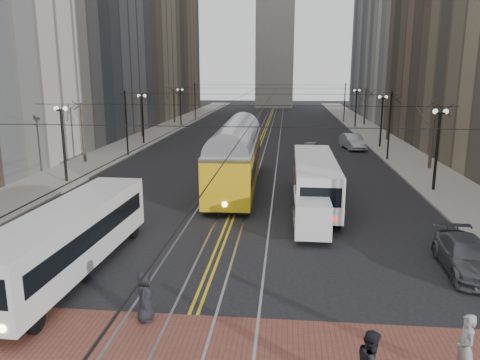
% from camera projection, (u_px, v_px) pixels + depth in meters
% --- Properties ---
extents(ground, '(260.00, 260.00, 0.00)m').
position_uv_depth(ground, '(198.00, 302.00, 17.38)').
color(ground, black).
rests_on(ground, ground).
extents(sidewalk_left, '(5.00, 140.00, 0.15)m').
position_uv_depth(sidewalk_left, '(150.00, 136.00, 62.45)').
color(sidewalk_left, gray).
rests_on(sidewalk_left, ground).
extents(sidewalk_right, '(5.00, 140.00, 0.15)m').
position_uv_depth(sidewalk_right, '(380.00, 139.00, 59.57)').
color(sidewalk_right, gray).
rests_on(sidewalk_right, ground).
extents(streetcar_rails, '(4.80, 130.00, 0.02)m').
position_uv_depth(streetcar_rails, '(262.00, 138.00, 61.02)').
color(streetcar_rails, gray).
rests_on(streetcar_rails, ground).
extents(centre_lines, '(0.42, 130.00, 0.01)m').
position_uv_depth(centre_lines, '(262.00, 138.00, 61.02)').
color(centre_lines, gold).
rests_on(centre_lines, ground).
extents(building_left_mid, '(16.00, 20.00, 34.00)m').
position_uv_depth(building_left_mid, '(68.00, 4.00, 60.64)').
color(building_left_mid, slate).
rests_on(building_left_mid, ground).
extents(building_left_far, '(16.00, 20.00, 40.00)m').
position_uv_depth(building_left_far, '(153.00, 16.00, 98.76)').
color(building_left_far, brown).
rests_on(building_left_far, ground).
extents(building_right_far, '(16.00, 20.00, 40.00)m').
position_uv_depth(building_right_far, '(401.00, 13.00, 93.86)').
color(building_right_far, slate).
rests_on(building_right_far, ground).
extents(lamp_posts, '(27.60, 57.20, 5.60)m').
position_uv_depth(lamp_posts, '(253.00, 132.00, 44.64)').
color(lamp_posts, black).
rests_on(lamp_posts, ground).
extents(street_trees, '(31.68, 53.28, 5.60)m').
position_uv_depth(street_trees, '(258.00, 125.00, 50.94)').
color(street_trees, '#382D23').
rests_on(street_trees, ground).
extents(trolley_wires, '(25.96, 120.00, 6.60)m').
position_uv_depth(trolley_wires, '(257.00, 116.00, 50.32)').
color(trolley_wires, black).
rests_on(trolley_wires, ground).
extents(transit_bus, '(2.79, 11.58, 2.88)m').
position_uv_depth(transit_bus, '(70.00, 241.00, 19.52)').
color(transit_bus, silver).
rests_on(transit_bus, ground).
extents(streetcar, '(3.31, 16.04, 3.77)m').
position_uv_depth(streetcar, '(236.00, 162.00, 34.52)').
color(streetcar, gold).
rests_on(streetcar, ground).
extents(rear_bus, '(2.57, 11.55, 3.01)m').
position_uv_depth(rear_bus, '(315.00, 182.00, 29.88)').
color(rear_bus, silver).
rests_on(rear_bus, ground).
extents(cargo_van, '(1.81, 4.65, 2.05)m').
position_uv_depth(cargo_van, '(311.00, 214.00, 24.66)').
color(cargo_van, silver).
rests_on(cargo_van, ground).
extents(sedan_grey, '(2.57, 4.78, 1.54)m').
position_uv_depth(sedan_grey, '(310.00, 150.00, 46.85)').
color(sedan_grey, '#414549').
rests_on(sedan_grey, ground).
extents(sedan_silver, '(2.62, 5.30, 1.67)m').
position_uv_depth(sedan_silver, '(352.00, 142.00, 52.05)').
color(sedan_silver, '#A6A8AD').
rests_on(sedan_silver, ground).
extents(sedan_parked, '(2.24, 5.02, 1.43)m').
position_uv_depth(sedan_parked, '(467.00, 256.00, 19.87)').
color(sedan_parked, '#45464D').
rests_on(sedan_parked, ground).
extents(pedestrian_a, '(0.69, 0.95, 1.80)m').
position_uv_depth(pedestrian_a, '(145.00, 296.00, 15.87)').
color(pedestrian_a, black).
rests_on(pedestrian_a, crosswalk_band).
extents(pedestrian_b, '(0.47, 0.72, 1.97)m').
position_uv_depth(pedestrian_b, '(465.00, 348.00, 12.71)').
color(pedestrian_b, gray).
rests_on(pedestrian_b, crosswalk_band).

